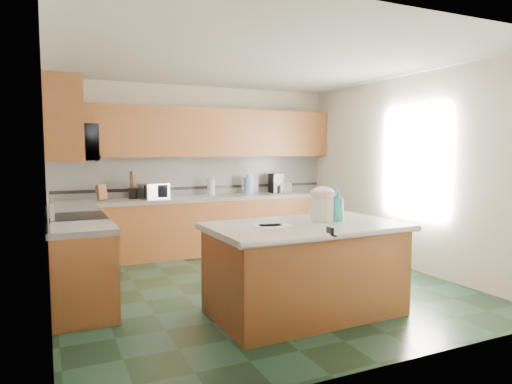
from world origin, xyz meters
TOP-DOWN VIEW (x-y plane):
  - floor at (0.00, 0.00)m, footprint 4.60×4.60m
  - ceiling at (0.00, 0.00)m, footprint 4.60×4.60m
  - wall_back at (0.00, 2.32)m, footprint 4.60×0.04m
  - wall_front at (0.00, -2.32)m, footprint 4.60×0.04m
  - wall_left at (-2.32, 0.00)m, footprint 0.04×4.60m
  - wall_right at (2.32, 0.00)m, footprint 0.04×4.60m
  - back_base_cab at (0.00, 2.00)m, footprint 4.60×0.60m
  - back_countertop at (0.00, 2.00)m, footprint 4.60×0.64m
  - back_upper_cab at (0.00, 2.13)m, footprint 4.60×0.33m
  - back_backsplash at (0.00, 2.29)m, footprint 4.60×0.02m
  - back_accent_band at (0.00, 2.28)m, footprint 4.60×0.01m
  - left_base_cab_rear at (-2.00, 1.29)m, footprint 0.60×0.82m
  - left_counter_rear at (-2.00, 1.29)m, footprint 0.64×0.82m
  - left_base_cab_front at (-2.00, -0.24)m, footprint 0.60×0.72m
  - left_counter_front at (-2.00, -0.24)m, footprint 0.64×0.72m
  - left_backsplash at (-2.29, 0.55)m, footprint 0.02×2.30m
  - left_accent_band at (-2.28, 0.55)m, footprint 0.01×2.30m
  - left_upper_cab_rear at (-2.13, 1.42)m, footprint 0.33×1.09m
  - left_upper_cab_front at (-2.13, -0.24)m, footprint 0.33×0.72m
  - range_body at (-2.00, 0.50)m, footprint 0.60×0.76m
  - range_oven_door at (-1.71, 0.50)m, footprint 0.02×0.68m
  - range_cooktop at (-2.00, 0.50)m, footprint 0.62×0.78m
  - range_handle at (-1.68, 0.50)m, footprint 0.02×0.66m
  - range_backguard at (-2.26, 0.50)m, footprint 0.06×0.76m
  - microwave at (-2.00, 0.50)m, footprint 0.50×0.73m
  - island_base at (0.05, -1.05)m, footprint 1.86×1.09m
  - island_top at (0.05, -1.05)m, footprint 1.96×1.20m
  - island_bullnose at (0.05, -1.62)m, footprint 1.94×0.11m
  - treat_jar at (0.30, -0.96)m, footprint 0.28×0.28m
  - treat_jar_lid at (0.30, -0.96)m, footprint 0.25×0.25m
  - treat_jar_knob at (0.30, -0.96)m, footprint 0.08×0.03m
  - treat_jar_knob_end_l at (0.26, -0.96)m, footprint 0.04×0.04m
  - treat_jar_knob_end_r at (0.35, -0.96)m, footprint 0.04×0.04m
  - soap_bottle_island at (0.46, -1.02)m, footprint 0.15×0.15m
  - paper_sheet_a at (-0.29, -1.05)m, footprint 0.35×0.29m
  - paper_sheet_b at (-0.34, -0.97)m, footprint 0.32×0.27m
  - clamp_body at (-0.03, -1.60)m, footprint 0.05×0.10m
  - clamp_handle at (-0.03, -1.66)m, footprint 0.02×0.07m
  - knife_block at (-1.56, 2.05)m, footprint 0.17×0.20m
  - utensil_crock at (-1.10, 2.08)m, footprint 0.14×0.14m
  - utensil_bundle at (-1.10, 2.08)m, footprint 0.08×0.08m
  - toaster_oven at (-0.79, 2.05)m, footprint 0.46×0.39m
  - toaster_oven_door at (-0.79, 1.92)m, footprint 0.36×0.01m
  - paper_towel at (0.15, 2.10)m, footprint 0.12×0.12m
  - paper_towel_base at (0.15, 2.10)m, footprint 0.18×0.18m
  - water_jug at (0.81, 2.06)m, footprint 0.17×0.17m
  - water_jug_neck at (0.81, 2.06)m, footprint 0.08×0.08m
  - coffee_maker at (1.33, 2.08)m, footprint 0.20×0.22m
  - coffee_carafe at (1.33, 2.03)m, footprint 0.14×0.14m
  - soap_bottle_back at (1.56, 2.05)m, footprint 0.16×0.16m
  - soap_back_cap at (1.56, 2.05)m, footprint 0.02×0.02m
  - window_light_proxy at (2.29, -0.20)m, footprint 0.02×1.40m

SIDE VIEW (x-z plane):
  - floor at x=0.00m, z-range 0.00..0.00m
  - range_oven_door at x=-1.71m, z-range 0.12..0.68m
  - back_base_cab at x=0.00m, z-range 0.00..0.86m
  - left_base_cab_rear at x=-2.00m, z-range 0.00..0.86m
  - left_base_cab_front at x=-2.00m, z-range 0.00..0.86m
  - island_base at x=0.05m, z-range 0.00..0.86m
  - range_body at x=-2.00m, z-range 0.00..0.88m
  - range_handle at x=-1.68m, z-range 0.77..0.79m
  - back_countertop at x=0.00m, z-range 0.86..0.92m
  - left_counter_rear at x=-2.00m, z-range 0.86..0.92m
  - left_counter_front at x=-2.00m, z-range 0.86..0.92m
  - island_top at x=0.05m, z-range 0.86..0.92m
  - island_bullnose at x=0.05m, z-range 0.86..0.92m
  - range_cooktop at x=-2.00m, z-range 0.88..0.92m
  - clamp_handle at x=-0.03m, z-range 0.90..0.92m
  - paper_sheet_a at x=-0.29m, z-range 0.92..0.92m
  - paper_sheet_b at x=-0.34m, z-range 0.92..0.92m
  - paper_towel_base at x=0.15m, z-range 0.92..0.93m
  - clamp_body at x=-0.03m, z-range 0.88..0.98m
  - coffee_carafe at x=1.33m, z-range 0.92..1.06m
  - utensil_crock at x=-1.10m, z-range 0.92..1.09m
  - range_backguard at x=-2.26m, z-range 0.93..1.11m
  - knife_block at x=-1.56m, z-range 0.91..1.16m
  - toaster_oven at x=-0.79m, z-range 0.92..1.15m
  - toaster_oven_door at x=-0.79m, z-range 0.94..1.13m
  - back_accent_band at x=0.00m, z-range 1.02..1.06m
  - left_accent_band at x=-2.28m, z-range 1.02..1.06m
  - soap_bottle_back at x=1.56m, z-range 0.92..1.16m
  - treat_jar at x=0.30m, z-range 0.92..1.16m
  - paper_towel at x=0.15m, z-range 0.92..1.19m
  - water_jug at x=0.81m, z-range 0.92..1.21m
  - soap_bottle_island at x=0.46m, z-range 0.92..1.25m
  - coffee_maker at x=1.33m, z-range 0.92..1.25m
  - soap_back_cap at x=1.56m, z-range 1.16..1.19m
  - treat_jar_lid at x=0.30m, z-range 1.12..1.28m
  - utensil_bundle at x=-1.10m, z-range 1.09..1.34m
  - water_jug_neck at x=0.81m, z-range 1.21..1.25m
  - back_backsplash at x=0.00m, z-range 0.92..1.55m
  - left_backsplash at x=-2.29m, z-range 0.92..1.55m
  - treat_jar_knob at x=0.30m, z-range 1.24..1.27m
  - treat_jar_knob_end_l at x=0.26m, z-range 1.23..1.28m
  - treat_jar_knob_end_r at x=0.35m, z-range 1.23..1.28m
  - wall_back at x=0.00m, z-range 0.00..2.70m
  - wall_front at x=0.00m, z-range 0.00..2.70m
  - wall_left at x=-2.32m, z-range 0.00..2.70m
  - wall_right at x=2.32m, z-range 0.00..2.70m
  - window_light_proxy at x=2.29m, z-range 0.95..2.05m
  - microwave at x=-2.00m, z-range 1.53..1.94m
  - back_upper_cab at x=0.00m, z-range 1.55..2.33m
  - left_upper_cab_rear at x=-2.13m, z-range 1.55..2.33m
  - left_upper_cab_front at x=-2.13m, z-range 1.55..2.33m
  - ceiling at x=0.00m, z-range 2.70..2.70m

